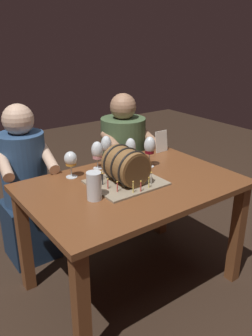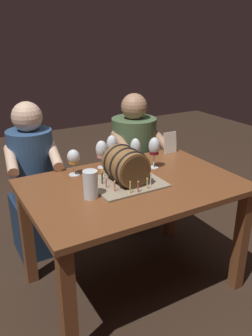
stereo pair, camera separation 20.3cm
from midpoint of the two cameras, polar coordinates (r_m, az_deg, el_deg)
ground_plane at (r=2.47m, az=3.52°, el=-18.40°), size 8.00×8.00×0.00m
dining_table at (r=2.12m, az=3.90°, el=-5.43°), size 1.28×0.86×0.74m
barrel_cake at (r=2.03m, az=2.86°, el=-0.03°), size 0.42×0.35×0.23m
wine_glass_white at (r=2.30m, az=4.09°, el=3.24°), size 0.07×0.07×0.19m
wine_glass_rose at (r=2.27m, az=-1.51°, el=2.86°), size 0.08×0.08×0.19m
wine_glass_empty at (r=2.35m, az=0.11°, el=3.92°), size 0.07×0.07×0.20m
wine_glass_red at (r=2.27m, az=7.25°, el=3.34°), size 0.08×0.08×0.21m
wine_glass_amber at (r=2.16m, az=-6.04°, el=1.62°), size 0.08×0.08×0.17m
beer_pint at (r=1.87m, az=-2.81°, el=-2.98°), size 0.08×0.08×0.16m
menu_card at (r=2.59m, az=9.54°, el=4.10°), size 0.11×0.03×0.16m
person_seated_left at (r=2.57m, az=-12.71°, el=-3.36°), size 0.39×0.49×1.15m
person_seated_right at (r=2.89m, az=3.30°, el=0.38°), size 0.44×0.52×1.14m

